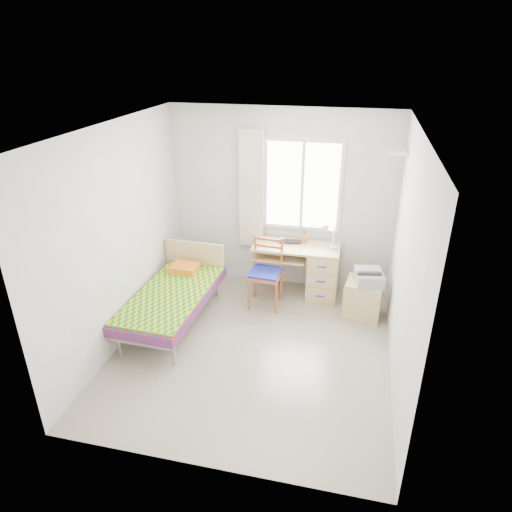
# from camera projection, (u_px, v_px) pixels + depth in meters

# --- Properties ---
(floor) EXTENTS (3.50, 3.50, 0.00)m
(floor) POSITION_uv_depth(u_px,v_px,m) (253.00, 348.00, 5.52)
(floor) COLOR #BCAD93
(floor) RESTS_ON ground
(ceiling) EXTENTS (3.50, 3.50, 0.00)m
(ceiling) POSITION_uv_depth(u_px,v_px,m) (252.00, 129.00, 4.41)
(ceiling) COLOR white
(ceiling) RESTS_ON wall_back
(wall_back) EXTENTS (3.20, 0.00, 3.20)m
(wall_back) POSITION_uv_depth(u_px,v_px,m) (281.00, 201.00, 6.50)
(wall_back) COLOR silver
(wall_back) RESTS_ON ground
(wall_left) EXTENTS (0.00, 3.50, 3.50)m
(wall_left) POSITION_uv_depth(u_px,v_px,m) (119.00, 238.00, 5.29)
(wall_left) COLOR silver
(wall_left) RESTS_ON ground
(wall_right) EXTENTS (0.00, 3.50, 3.50)m
(wall_right) POSITION_uv_depth(u_px,v_px,m) (406.00, 265.00, 4.64)
(wall_right) COLOR silver
(wall_right) RESTS_ON ground
(window) EXTENTS (1.10, 0.04, 1.30)m
(window) POSITION_uv_depth(u_px,v_px,m) (303.00, 186.00, 6.32)
(window) COLOR white
(window) RESTS_ON wall_back
(curtain) EXTENTS (0.35, 0.05, 1.70)m
(curtain) POSITION_uv_depth(u_px,v_px,m) (251.00, 190.00, 6.46)
(curtain) COLOR white
(curtain) RESTS_ON wall_back
(floating_shelf) EXTENTS (0.20, 0.32, 0.03)m
(floating_shelf) POSITION_uv_depth(u_px,v_px,m) (399.00, 152.00, 5.53)
(floating_shelf) COLOR white
(floating_shelf) RESTS_ON wall_right
(bed) EXTENTS (0.93, 1.87, 0.79)m
(bed) POSITION_uv_depth(u_px,v_px,m) (174.00, 295.00, 5.91)
(bed) COLOR #979B9F
(bed) RESTS_ON floor
(desk) EXTENTS (1.22, 0.57, 0.76)m
(desk) POSITION_uv_depth(u_px,v_px,m) (318.00, 270.00, 6.49)
(desk) COLOR #DDAB74
(desk) RESTS_ON floor
(chair) EXTENTS (0.45, 0.45, 0.97)m
(chair) POSITION_uv_depth(u_px,v_px,m) (267.00, 269.00, 6.24)
(chair) COLOR #A94220
(chair) RESTS_ON floor
(cabinet) EXTENTS (0.52, 0.47, 0.51)m
(cabinet) POSITION_uv_depth(u_px,v_px,m) (363.00, 299.00, 6.07)
(cabinet) COLOR tan
(cabinet) RESTS_ON floor
(printer) EXTENTS (0.41, 0.45, 0.17)m
(printer) POSITION_uv_depth(u_px,v_px,m) (369.00, 277.00, 5.91)
(printer) COLOR #9DA1A5
(printer) RESTS_ON cabinet
(laptop) EXTENTS (0.34, 0.23, 0.03)m
(laptop) POSITION_uv_depth(u_px,v_px,m) (289.00, 243.00, 6.47)
(laptop) COLOR black
(laptop) RESTS_ON desk
(pen_cup) EXTENTS (0.10, 0.10, 0.10)m
(pen_cup) POSITION_uv_depth(u_px,v_px,m) (304.00, 239.00, 6.49)
(pen_cup) COLOR orange
(pen_cup) RESTS_ON desk
(task_lamp) EXTENTS (0.22, 0.32, 0.40)m
(task_lamp) POSITION_uv_depth(u_px,v_px,m) (329.00, 235.00, 6.13)
(task_lamp) COLOR white
(task_lamp) RESTS_ON desk
(book) EXTENTS (0.19, 0.26, 0.02)m
(book) POSITION_uv_depth(u_px,v_px,m) (286.00, 255.00, 6.52)
(book) COLOR gray
(book) RESTS_ON desk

